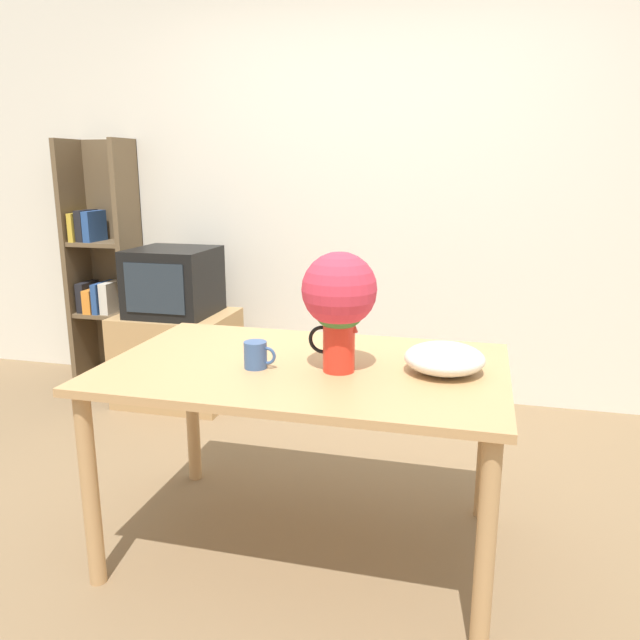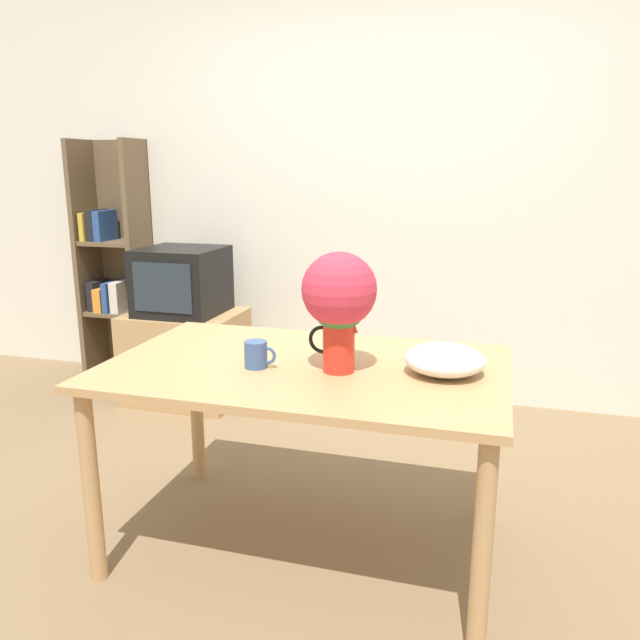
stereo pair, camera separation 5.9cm
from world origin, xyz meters
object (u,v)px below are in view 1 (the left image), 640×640
Objects in this scene: flower_vase at (339,298)px; coffee_mug at (256,355)px; white_bowl at (444,358)px; tv_set at (174,282)px.

flower_vase is 3.59× the size of coffee_mug.
white_bowl is 2.16m from tv_set.
white_bowl is 0.58× the size of tv_set.
tv_set is (-1.07, 1.42, -0.03)m from coffee_mug.
flower_vase is at bearing -45.47° from tv_set.
white_bowl is (0.36, 0.07, -0.21)m from flower_vase.
flower_vase is 1.51× the size of white_bowl.
flower_vase reaches higher than white_bowl.
coffee_mug is 0.24× the size of tv_set.
tv_set is at bearing 134.53° from flower_vase.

